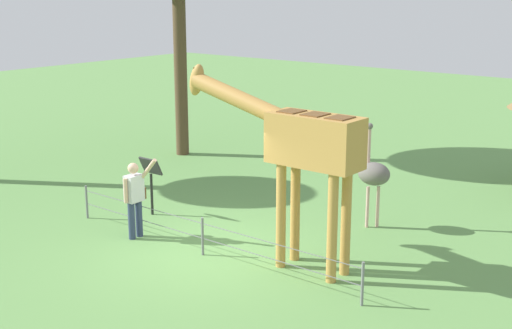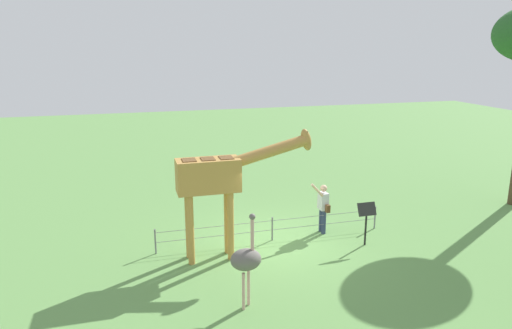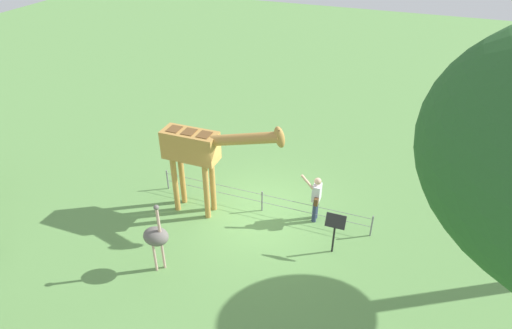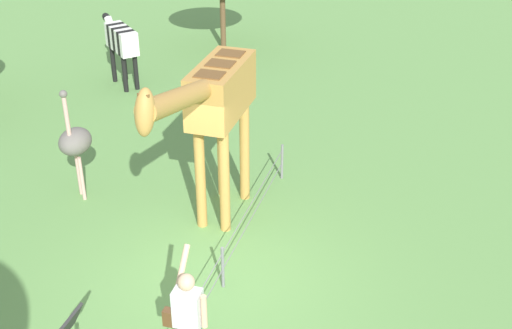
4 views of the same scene
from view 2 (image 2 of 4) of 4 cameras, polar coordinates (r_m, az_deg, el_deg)
The scene contains 6 objects.
ground_plane at distance 14.46m, azimuth 2.17°, elevation -9.40°, with size 60.00×60.00×0.00m, color #60934C.
giraffe at distance 12.77m, azimuth -4.36°, elevation -1.73°, with size 3.86×0.71×3.58m.
visitor at distance 14.99m, azimuth 8.12°, elevation -4.97°, with size 0.62×0.58×1.71m.
ostrich at distance 10.67m, azimuth -1.20°, elevation -11.47°, with size 0.70×0.56×2.25m.
info_sign at distance 14.30m, azimuth 13.24°, elevation -5.97°, with size 0.56×0.21×1.32m.
wire_fence at distance 14.45m, azimuth 1.98°, elevation -7.68°, with size 7.05×0.05×0.75m.
Camera 2 is at (-4.13, -12.58, 5.82)m, focal length 33.00 mm.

